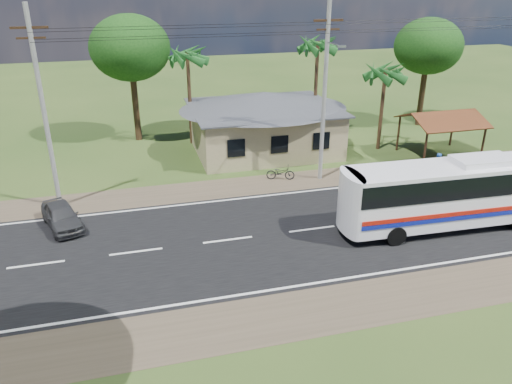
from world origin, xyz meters
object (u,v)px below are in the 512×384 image
at_px(waiting_shed, 442,119).
at_px(coach_bus, 461,188).
at_px(motorcycle, 280,172).
at_px(small_car, 62,216).
at_px(person, 437,166).

bearing_deg(waiting_shed, coach_bus, -118.97).
relative_size(waiting_shed, coach_bus, 0.43).
distance_m(waiting_shed, motorcycle, 12.82).
bearing_deg(motorcycle, small_car, 122.61).
bearing_deg(coach_bus, small_car, 167.48).
bearing_deg(motorcycle, coach_bus, -122.46).
bearing_deg(small_car, coach_bus, -33.11).
relative_size(waiting_shed, motorcycle, 2.86).
relative_size(motorcycle, small_car, 0.48).
distance_m(waiting_shed, small_car, 26.14).
xyz_separation_m(motorcycle, person, (9.72, -2.56, 0.42)).
bearing_deg(person, waiting_shed, -144.11).
distance_m(person, small_car, 22.80).
xyz_separation_m(waiting_shed, small_car, (-25.60, -4.84, -2.08)).
distance_m(waiting_shed, person, 5.27).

